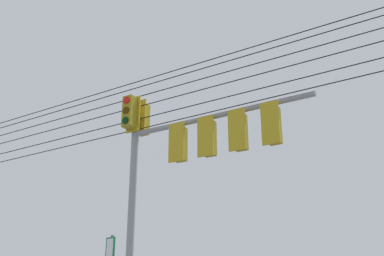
# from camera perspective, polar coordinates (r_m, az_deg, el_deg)

# --- Properties ---
(signal_mast_assembly) EXTENTS (4.28, 3.80, 7.23)m
(signal_mast_assembly) POSITION_cam_1_polar(r_m,az_deg,el_deg) (12.25, -1.73, -3.39)
(signal_mast_assembly) COLOR gray
(signal_mast_assembly) RESTS_ON ground
(overhead_wire_span) EXTENTS (25.05, 20.38, 1.86)m
(overhead_wire_span) POSITION_cam_1_polar(r_m,az_deg,el_deg) (12.86, -1.46, 4.31)
(overhead_wire_span) COLOR black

